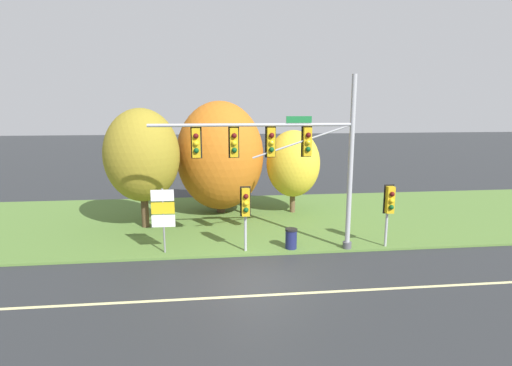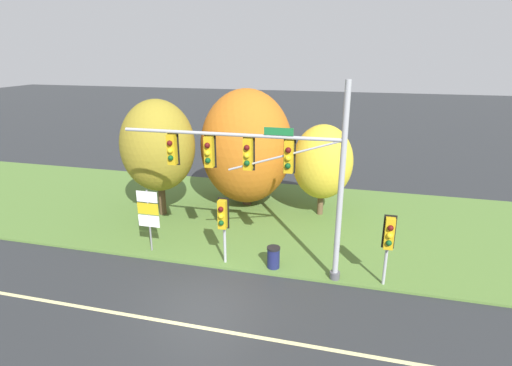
{
  "view_description": "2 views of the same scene",
  "coord_description": "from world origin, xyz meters",
  "px_view_note": "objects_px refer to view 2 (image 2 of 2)",
  "views": [
    {
      "loc": [
        -1.61,
        -14.03,
        6.52
      ],
      "look_at": [
        0.31,
        3.03,
        3.19
      ],
      "focal_mm": 28.0,
      "sensor_mm": 36.0,
      "label": 1
    },
    {
      "loc": [
        4.82,
        -11.48,
        8.78
      ],
      "look_at": [
        0.86,
        4.25,
        3.36
      ],
      "focal_mm": 28.0,
      "sensor_mm": 36.0,
      "label": 2
    }
  ],
  "objects_px": {
    "pedestrian_signal_near_kerb": "(223,218)",
    "route_sign_post": "(148,213)",
    "tree_nearest_road": "(158,146)",
    "trash_bin": "(273,257)",
    "tree_left_of_mast": "(246,147)",
    "tree_behind_signpost": "(323,162)",
    "traffic_signal_mast": "(265,165)",
    "pedestrian_signal_further_along": "(389,237)"
  },
  "relations": [
    {
      "from": "pedestrian_signal_near_kerb",
      "to": "route_sign_post",
      "type": "relative_size",
      "value": 1.02
    },
    {
      "from": "tree_nearest_road",
      "to": "trash_bin",
      "type": "height_order",
      "value": "tree_nearest_road"
    },
    {
      "from": "pedestrian_signal_near_kerb",
      "to": "trash_bin",
      "type": "distance_m",
      "value": 2.69
    },
    {
      "from": "tree_left_of_mast",
      "to": "tree_behind_signpost",
      "type": "height_order",
      "value": "tree_left_of_mast"
    },
    {
      "from": "pedestrian_signal_near_kerb",
      "to": "tree_left_of_mast",
      "type": "xyz_separation_m",
      "value": [
        -0.92,
        7.03,
        1.33
      ]
    },
    {
      "from": "traffic_signal_mast",
      "to": "tree_nearest_road",
      "type": "xyz_separation_m",
      "value": [
        -6.8,
        4.42,
        -0.67
      ]
    },
    {
      "from": "pedestrian_signal_near_kerb",
      "to": "tree_nearest_road",
      "type": "xyz_separation_m",
      "value": [
        -5.04,
        4.4,
        1.74
      ]
    },
    {
      "from": "tree_left_of_mast",
      "to": "tree_behind_signpost",
      "type": "bearing_deg",
      "value": -6.67
    },
    {
      "from": "tree_behind_signpost",
      "to": "trash_bin",
      "type": "distance_m",
      "value": 6.89
    },
    {
      "from": "tree_nearest_road",
      "to": "trash_bin",
      "type": "xyz_separation_m",
      "value": [
        7.13,
        -4.15,
        -3.4
      ]
    },
    {
      "from": "pedestrian_signal_near_kerb",
      "to": "pedestrian_signal_further_along",
      "type": "xyz_separation_m",
      "value": [
        6.51,
        -0.11,
        -0.03
      ]
    },
    {
      "from": "tree_left_of_mast",
      "to": "pedestrian_signal_near_kerb",
      "type": "bearing_deg",
      "value": -82.55
    },
    {
      "from": "tree_nearest_road",
      "to": "tree_left_of_mast",
      "type": "bearing_deg",
      "value": 32.58
    },
    {
      "from": "tree_nearest_road",
      "to": "tree_behind_signpost",
      "type": "relative_size",
      "value": 1.26
    },
    {
      "from": "tree_left_of_mast",
      "to": "pedestrian_signal_further_along",
      "type": "bearing_deg",
      "value": -43.85
    },
    {
      "from": "traffic_signal_mast",
      "to": "tree_nearest_road",
      "type": "bearing_deg",
      "value": 146.96
    },
    {
      "from": "tree_nearest_road",
      "to": "tree_behind_signpost",
      "type": "height_order",
      "value": "tree_nearest_road"
    },
    {
      "from": "route_sign_post",
      "to": "tree_left_of_mast",
      "type": "relative_size",
      "value": 0.43
    },
    {
      "from": "route_sign_post",
      "to": "tree_left_of_mast",
      "type": "height_order",
      "value": "tree_left_of_mast"
    },
    {
      "from": "pedestrian_signal_near_kerb",
      "to": "tree_behind_signpost",
      "type": "distance_m",
      "value": 7.42
    },
    {
      "from": "pedestrian_signal_further_along",
      "to": "tree_nearest_road",
      "type": "distance_m",
      "value": 12.53
    },
    {
      "from": "route_sign_post",
      "to": "tree_nearest_road",
      "type": "height_order",
      "value": "tree_nearest_road"
    },
    {
      "from": "pedestrian_signal_further_along",
      "to": "route_sign_post",
      "type": "xyz_separation_m",
      "value": [
        -10.1,
        0.46,
        -0.24
      ]
    },
    {
      "from": "traffic_signal_mast",
      "to": "route_sign_post",
      "type": "bearing_deg",
      "value": 176.07
    },
    {
      "from": "traffic_signal_mast",
      "to": "tree_nearest_road",
      "type": "distance_m",
      "value": 8.14
    },
    {
      "from": "route_sign_post",
      "to": "trash_bin",
      "type": "distance_m",
      "value": 5.85
    },
    {
      "from": "pedestrian_signal_near_kerb",
      "to": "pedestrian_signal_further_along",
      "type": "bearing_deg",
      "value": -0.97
    },
    {
      "from": "route_sign_post",
      "to": "tree_behind_signpost",
      "type": "height_order",
      "value": "tree_behind_signpost"
    },
    {
      "from": "tree_nearest_road",
      "to": "tree_behind_signpost",
      "type": "xyz_separation_m",
      "value": [
        8.47,
        2.12,
        -0.88
      ]
    },
    {
      "from": "tree_nearest_road",
      "to": "route_sign_post",
      "type": "bearing_deg",
      "value": -70.28
    },
    {
      "from": "pedestrian_signal_further_along",
      "to": "tree_behind_signpost",
      "type": "xyz_separation_m",
      "value": [
        -3.08,
        6.63,
        0.89
      ]
    },
    {
      "from": "pedestrian_signal_further_along",
      "to": "traffic_signal_mast",
      "type": "bearing_deg",
      "value": 178.92
    },
    {
      "from": "route_sign_post",
      "to": "trash_bin",
      "type": "bearing_deg",
      "value": -0.97
    },
    {
      "from": "pedestrian_signal_further_along",
      "to": "tree_left_of_mast",
      "type": "relative_size",
      "value": 0.44
    },
    {
      "from": "tree_nearest_road",
      "to": "trash_bin",
      "type": "distance_m",
      "value": 8.92
    },
    {
      "from": "tree_nearest_road",
      "to": "traffic_signal_mast",
      "type": "bearing_deg",
      "value": -33.04
    },
    {
      "from": "traffic_signal_mast",
      "to": "tree_left_of_mast",
      "type": "height_order",
      "value": "traffic_signal_mast"
    },
    {
      "from": "traffic_signal_mast",
      "to": "route_sign_post",
      "type": "relative_size",
      "value": 3.06
    },
    {
      "from": "traffic_signal_mast",
      "to": "tree_nearest_road",
      "type": "relative_size",
      "value": 1.41
    },
    {
      "from": "pedestrian_signal_near_kerb",
      "to": "trash_bin",
      "type": "height_order",
      "value": "pedestrian_signal_near_kerb"
    },
    {
      "from": "pedestrian_signal_near_kerb",
      "to": "traffic_signal_mast",
      "type": "bearing_deg",
      "value": -0.68
    },
    {
      "from": "traffic_signal_mast",
      "to": "tree_behind_signpost",
      "type": "height_order",
      "value": "traffic_signal_mast"
    }
  ]
}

